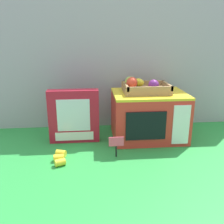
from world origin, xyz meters
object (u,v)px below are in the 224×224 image
at_px(cookie_set_box, 74,116).
at_px(loose_toy_banana, 60,158).
at_px(price_sign, 116,144).
at_px(food_groups_crate, 142,87).
at_px(toy_microwave, 149,115).

xyz_separation_m(cookie_set_box, loose_toy_banana, (-0.06, -0.22, -0.12)).
bearing_deg(cookie_set_box, price_sign, -44.72).
bearing_deg(food_groups_crate, toy_microwave, -16.54).
distance_m(toy_microwave, price_sign, 0.30).
bearing_deg(price_sign, toy_microwave, 47.33).
xyz_separation_m(food_groups_crate, price_sign, (-0.16, -0.23, -0.22)).
distance_m(toy_microwave, loose_toy_banana, 0.53).
bearing_deg(toy_microwave, loose_toy_banana, -152.89).
bearing_deg(price_sign, food_groups_crate, 54.62).
bearing_deg(toy_microwave, price_sign, -132.67).
height_order(food_groups_crate, loose_toy_banana, food_groups_crate).
bearing_deg(loose_toy_banana, food_groups_crate, 30.32).
xyz_separation_m(food_groups_crate, loose_toy_banana, (-0.42, -0.25, -0.27)).
relative_size(cookie_set_box, loose_toy_banana, 2.12).
bearing_deg(loose_toy_banana, cookie_set_box, 75.42).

